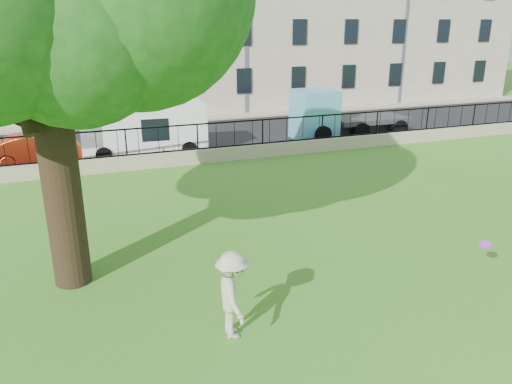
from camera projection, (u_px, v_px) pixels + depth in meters
name	position (u px, v px, depth m)	size (l,w,h in m)	color
ground	(333.00, 298.00, 11.10)	(120.00, 120.00, 0.00)	#3E761C
retaining_wall	(198.00, 156.00, 21.63)	(50.00, 0.40, 0.60)	tan
iron_railing	(198.00, 137.00, 21.35)	(50.00, 0.05, 1.13)	black
street	(176.00, 140.00, 25.89)	(60.00, 9.00, 0.01)	black
sidewalk	(158.00, 121.00, 30.47)	(60.00, 1.40, 0.12)	tan
building_row	(137.00, 5.00, 33.27)	(56.40, 10.40, 13.80)	beige
man	(233.00, 295.00, 9.52)	(1.14, 0.66, 1.77)	#BDB99A
frisbee	(485.00, 245.00, 11.40)	(0.27, 0.27, 0.03)	#AC2AF1
red_sedan	(35.00, 149.00, 21.46)	(1.35, 3.86, 1.27)	#9A2913
white_van	(144.00, 129.00, 22.85)	(5.49, 2.14, 2.31)	white
blue_truck	(349.00, 113.00, 26.38)	(6.05, 2.15, 2.54)	#58ABCF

